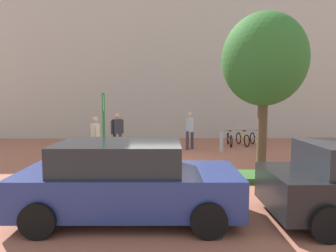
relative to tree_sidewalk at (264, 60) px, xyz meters
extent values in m
plane|color=#9E5B47|center=(-2.90, 1.70, -3.47)|extent=(60.00, 60.00, 0.00)
cube|color=#B2ADA3|center=(-2.90, 9.53, 1.53)|extent=(28.00, 1.20, 10.00)
cube|color=#336028|center=(-2.72, 0.04, -3.39)|extent=(7.00, 1.10, 0.16)
cylinder|color=brown|center=(0.00, 0.00, -2.20)|extent=(0.28, 0.28, 2.53)
ellipsoid|color=#2D6628|center=(0.00, 0.00, 0.03)|extent=(2.40, 2.40, 2.64)
cylinder|color=#2D7238|center=(-4.60, 0.04, -2.19)|extent=(0.08, 0.08, 2.54)
cube|color=#198C33|center=(-4.60, 0.04, -1.20)|extent=(0.05, 0.36, 0.52)
cube|color=white|center=(-4.60, 0.04, -1.20)|extent=(0.05, 0.30, 0.44)
torus|color=black|center=(-5.11, 0.13, -3.14)|extent=(0.66, 0.17, 0.66)
torus|color=black|center=(-4.10, 0.30, -3.14)|extent=(0.66, 0.17, 0.66)
cylinder|color=black|center=(-4.61, 0.22, -2.92)|extent=(0.83, 0.17, 0.04)
cylinder|color=black|center=(-4.51, 0.23, -3.17)|extent=(0.60, 0.13, 0.44)
cylinder|color=black|center=(-4.79, 0.19, -2.80)|extent=(0.04, 0.04, 0.28)
cube|color=black|center=(-4.79, 0.19, -2.64)|extent=(0.21, 0.11, 0.05)
cylinder|color=black|center=(-4.22, 0.28, -2.66)|extent=(0.11, 0.42, 0.04)
cylinder|color=#99999E|center=(0.06, 6.23, -3.07)|extent=(0.06, 0.06, 0.80)
cylinder|color=#99999E|center=(2.10, 6.35, -3.07)|extent=(0.06, 0.06, 0.80)
cylinder|color=#99999E|center=(1.08, 6.29, -2.67)|extent=(2.05, 0.18, 0.06)
torus|color=black|center=(0.37, 5.75, -3.16)|extent=(0.09, 0.61, 0.61)
torus|color=black|center=(0.42, 6.69, -3.16)|extent=(0.09, 0.61, 0.61)
cylinder|color=silver|center=(0.40, 6.22, -2.96)|extent=(0.07, 0.77, 0.03)
cylinder|color=silver|center=(0.40, 6.31, -3.19)|extent=(0.06, 0.56, 0.40)
cylinder|color=silver|center=(0.39, 6.05, -2.85)|extent=(0.03, 0.03, 0.26)
cube|color=black|center=(0.39, 6.05, -2.70)|extent=(0.08, 0.19, 0.05)
cylinder|color=silver|center=(0.42, 6.57, -2.72)|extent=(0.39, 0.06, 0.04)
torus|color=black|center=(1.17, 5.85, -3.16)|extent=(0.17, 0.61, 0.61)
torus|color=black|center=(0.99, 6.78, -3.16)|extent=(0.17, 0.61, 0.61)
cylinder|color=gold|center=(1.08, 6.32, -2.96)|extent=(0.18, 0.76, 0.03)
cylinder|color=gold|center=(1.06, 6.41, -3.19)|extent=(0.14, 0.55, 0.40)
cylinder|color=gold|center=(1.11, 6.15, -2.85)|extent=(0.03, 0.03, 0.26)
cube|color=black|center=(1.11, 6.15, -2.70)|extent=(0.11, 0.19, 0.05)
cylinder|color=gold|center=(1.01, 6.67, -2.72)|extent=(0.39, 0.11, 0.04)
torus|color=black|center=(1.82, 5.84, -3.16)|extent=(0.13, 0.61, 0.61)
torus|color=black|center=(1.71, 6.77, -3.16)|extent=(0.13, 0.61, 0.61)
cylinder|color=silver|center=(1.76, 6.31, -2.96)|extent=(0.12, 0.77, 0.03)
cylinder|color=silver|center=(1.75, 6.40, -3.19)|extent=(0.10, 0.56, 0.40)
cylinder|color=silver|center=(1.78, 6.14, -2.85)|extent=(0.03, 0.03, 0.26)
cube|color=black|center=(1.78, 6.14, -2.70)|extent=(0.09, 0.19, 0.05)
cylinder|color=silver|center=(1.72, 6.66, -2.72)|extent=(0.39, 0.08, 0.04)
cylinder|color=#ADADB2|center=(-0.33, 4.50, -3.02)|extent=(0.16, 0.16, 0.90)
cylinder|color=black|center=(-5.29, 2.48, -3.04)|extent=(0.14, 0.14, 0.85)
cylinder|color=black|center=(-5.47, 2.19, -3.04)|extent=(0.14, 0.14, 0.85)
cube|color=beige|center=(-5.38, 2.34, -2.31)|extent=(0.40, 0.47, 0.62)
cylinder|color=beige|center=(-5.50, 2.57, -2.34)|extent=(0.09, 0.09, 0.59)
cylinder|color=beige|center=(-5.26, 2.11, -2.34)|extent=(0.09, 0.09, 0.59)
sphere|color=tan|center=(-5.38, 2.34, -1.86)|extent=(0.22, 0.22, 0.22)
cylinder|color=#383342|center=(-1.79, 5.10, -3.04)|extent=(0.14, 0.14, 0.85)
cylinder|color=#383342|center=(-1.55, 5.35, -3.04)|extent=(0.14, 0.14, 0.85)
cube|color=silver|center=(-1.67, 5.22, -2.31)|extent=(0.33, 0.45, 0.62)
cylinder|color=silver|center=(-1.60, 4.97, -2.34)|extent=(0.09, 0.09, 0.59)
cylinder|color=silver|center=(-1.74, 5.47, -2.34)|extent=(0.09, 0.09, 0.59)
sphere|color=tan|center=(-1.67, 5.22, -1.86)|extent=(0.22, 0.22, 0.22)
cylinder|color=#383342|center=(-5.02, 4.35, -3.04)|extent=(0.14, 0.14, 0.85)
cylinder|color=#383342|center=(-4.76, 4.30, -3.04)|extent=(0.14, 0.14, 0.85)
cube|color=#2D2D38|center=(-4.89, 4.33, -2.31)|extent=(0.46, 0.43, 0.62)
cylinder|color=#2D2D38|center=(-5.10, 4.17, -2.34)|extent=(0.09, 0.09, 0.59)
cylinder|color=#2D2D38|center=(-4.69, 4.49, -2.34)|extent=(0.09, 0.09, 0.59)
sphere|color=tan|center=(-4.89, 4.33, -1.86)|extent=(0.22, 0.22, 0.22)
cube|color=navy|center=(-3.53, -2.78, -2.87)|extent=(4.31, 1.83, 0.76)
cube|color=#1E2328|center=(-3.73, -2.78, -2.21)|extent=(2.42, 1.60, 0.56)
cylinder|color=black|center=(-2.06, -1.89, -3.15)|extent=(0.64, 0.23, 0.64)
cylinder|color=black|center=(-2.07, -3.69, -3.15)|extent=(0.64, 0.23, 0.64)
cylinder|color=black|center=(-4.98, -1.87, -3.15)|extent=(0.64, 0.23, 0.64)
cylinder|color=black|center=(-5.00, -3.67, -3.15)|extent=(0.64, 0.23, 0.64)
cylinder|color=black|center=(-0.11, -2.05, -3.15)|extent=(0.64, 0.22, 0.64)
cylinder|color=black|center=(-0.11, -3.85, -3.15)|extent=(0.64, 0.22, 0.64)
camera|label=1|loc=(-2.82, -8.68, -1.04)|focal=32.29mm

